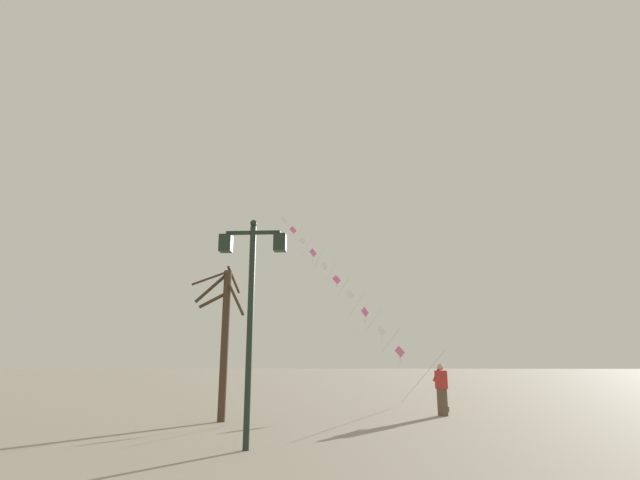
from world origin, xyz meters
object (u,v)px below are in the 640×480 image
Objects in this scene: twin_lantern_lamp_post at (251,285)px; kite_train at (337,280)px; kite_flyer at (441,388)px; bare_tree at (224,335)px.

kite_train is (1.67, 13.37, 2.25)m from twin_lantern_lamp_post.
bare_tree reaches higher than kite_flyer.
kite_train is at bearing 82.87° from twin_lantern_lamp_post.
kite_flyer is at bearing 51.11° from twin_lantern_lamp_post.
kite_train reaches higher than twin_lantern_lamp_post.
twin_lantern_lamp_post is 8.90m from kite_flyer.
bare_tree is (-1.77, 4.65, -0.86)m from twin_lantern_lamp_post.
twin_lantern_lamp_post is 13.66m from kite_train.
kite_flyer is at bearing -61.38° from kite_train.
bare_tree is (-3.44, -8.72, -3.11)m from kite_train.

